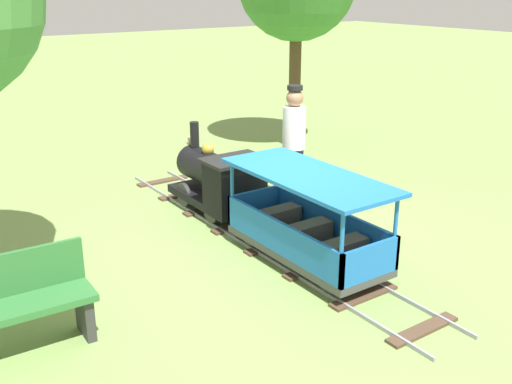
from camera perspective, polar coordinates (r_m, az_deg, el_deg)
name	(u,v)px	position (r m, az deg, el deg)	size (l,w,h in m)	color
ground_plane	(280,249)	(6.80, 2.28, -5.46)	(60.00, 60.00, 0.00)	#75934C
track	(257,235)	(7.12, 0.12, -4.11)	(0.79, 5.70, 0.04)	gray
locomotive	(219,179)	(7.62, -3.54, 1.21)	(0.75, 1.44, 1.08)	black
passenger_car	(306,227)	(6.31, 4.82, -3.37)	(0.85, 2.00, 0.97)	#3F3F3F
conductor_person	(294,137)	(7.82, 3.63, 5.28)	(0.30, 0.30, 1.62)	#282D47
park_bench	(9,307)	(5.22, -22.39, -10.08)	(1.31, 0.45, 0.82)	#2D6B33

